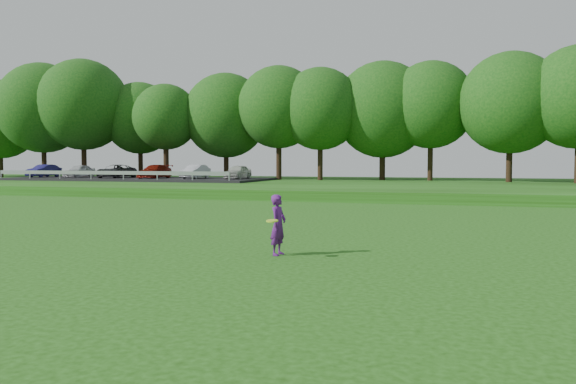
% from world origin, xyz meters
% --- Properties ---
extents(ground, '(140.00, 140.00, 0.00)m').
position_xyz_m(ground, '(0.00, 0.00, 0.00)').
color(ground, '#1B440D').
rests_on(ground, ground).
extents(berm, '(130.00, 30.00, 0.60)m').
position_xyz_m(berm, '(0.00, 34.00, 0.30)').
color(berm, '#1B440D').
rests_on(berm, ground).
extents(walking_path, '(130.00, 1.60, 0.04)m').
position_xyz_m(walking_path, '(0.00, 20.00, 0.02)').
color(walking_path, gray).
rests_on(walking_path, ground).
extents(treeline, '(104.00, 7.00, 15.00)m').
position_xyz_m(treeline, '(0.00, 38.00, 8.10)').
color(treeline, '#0F410F').
rests_on(treeline, berm).
extents(parking_lot, '(24.00, 9.00, 1.38)m').
position_xyz_m(parking_lot, '(-24.03, 32.82, 1.06)').
color(parking_lot, black).
rests_on(parking_lot, berm).
extents(woman, '(0.41, 0.96, 1.46)m').
position_xyz_m(woman, '(0.03, 1.50, 0.73)').
color(woman, '#571971').
rests_on(woman, ground).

